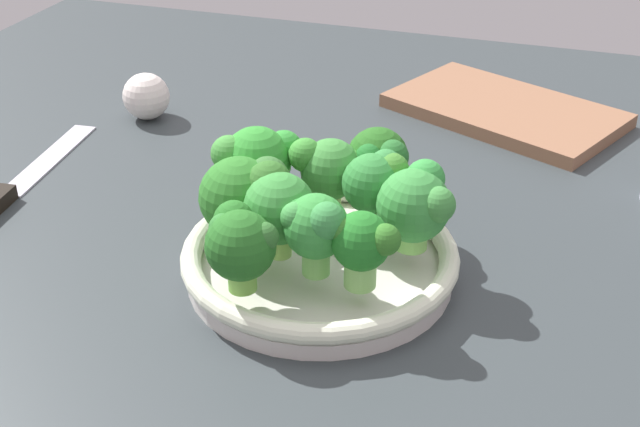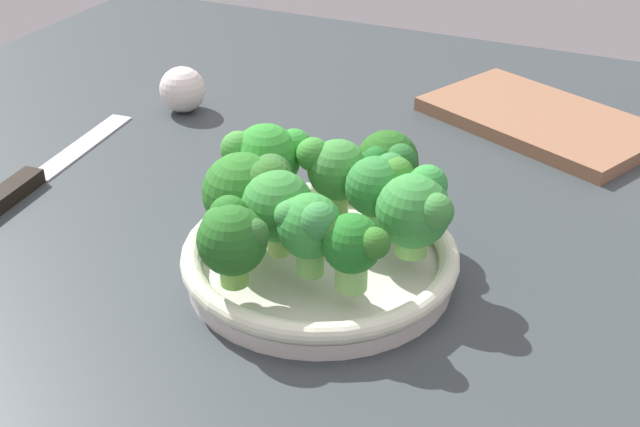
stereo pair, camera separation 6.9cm
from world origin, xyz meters
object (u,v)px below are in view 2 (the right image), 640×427
(knife, at_px, (36,176))
(broccoli_floret_7, at_px, (266,157))
(bowl, at_px, (320,260))
(broccoli_floret_8, at_px, (388,163))
(garlic_bulb, at_px, (182,89))
(broccoli_floret_4, at_px, (309,227))
(broccoli_floret_1, at_px, (353,246))
(broccoli_floret_6, at_px, (337,169))
(broccoli_floret_9, at_px, (417,209))
(broccoli_floret_5, at_px, (251,189))
(broccoli_floret_3, at_px, (381,184))
(broccoli_floret_0, at_px, (277,204))
(broccoli_floret_2, at_px, (232,237))
(cutting_board, at_px, (541,120))

(knife, bearing_deg, broccoli_floret_7, -177.89)
(bowl, relative_size, broccoli_floret_8, 3.29)
(garlic_bulb, bearing_deg, broccoli_floret_7, 137.37)
(broccoli_floret_7, distance_m, garlic_bulb, 0.31)
(broccoli_floret_4, distance_m, garlic_bulb, 0.43)
(broccoli_floret_1, relative_size, knife, 0.24)
(broccoli_floret_6, xyz_separation_m, broccoli_floret_9, (-0.08, 0.03, -0.00))
(broccoli_floret_5, relative_size, broccoli_floret_8, 1.13)
(broccoli_floret_5, bearing_deg, bowl, -172.87)
(broccoli_floret_6, xyz_separation_m, garlic_bulb, (0.29, -0.20, -0.05))
(broccoli_floret_7, relative_size, garlic_bulb, 1.39)
(broccoli_floret_1, distance_m, broccoli_floret_3, 0.09)
(broccoli_floret_0, height_order, broccoli_floret_9, broccoli_floret_0)
(broccoli_floret_9, bearing_deg, broccoli_floret_4, 44.72)
(broccoli_floret_6, relative_size, broccoli_floret_7, 0.92)
(broccoli_floret_3, height_order, broccoli_floret_8, broccoli_floret_8)
(broccoli_floret_2, xyz_separation_m, broccoli_floret_9, (-0.11, -0.10, 0.00))
(garlic_bulb, bearing_deg, broccoli_floret_8, 152.65)
(broccoli_floret_2, bearing_deg, broccoli_floret_7, -74.14)
(broccoli_floret_3, height_order, knife, broccoli_floret_3)
(broccoli_floret_0, distance_m, broccoli_floret_5, 0.04)
(broccoli_floret_0, xyz_separation_m, broccoli_floret_6, (-0.02, -0.08, -0.00))
(broccoli_floret_7, xyz_separation_m, broccoli_floret_8, (-0.10, -0.04, -0.00))
(broccoli_floret_1, bearing_deg, broccoli_floret_4, -6.53)
(broccoli_floret_9, bearing_deg, cutting_board, -94.64)
(broccoli_floret_1, height_order, knife, broccoli_floret_1)
(broccoli_floret_3, xyz_separation_m, broccoli_floret_4, (0.03, 0.08, -0.00))
(broccoli_floret_1, bearing_deg, broccoli_floret_5, -19.95)
(broccoli_floret_8, relative_size, cutting_board, 0.27)
(cutting_board, bearing_deg, garlic_bulb, 18.64)
(broccoli_floret_2, xyz_separation_m, knife, (0.30, -0.11, -0.07))
(cutting_board, distance_m, garlic_bulb, 0.43)
(broccoli_floret_0, height_order, broccoli_floret_3, broccoli_floret_0)
(garlic_bulb, bearing_deg, broccoli_floret_2, 128.39)
(broccoli_floret_8, distance_m, cutting_board, 0.32)
(bowl, relative_size, broccoli_floret_3, 3.36)
(broccoli_floret_5, xyz_separation_m, cutting_board, (-0.16, -0.40, -0.07))
(broccoli_floret_9, bearing_deg, broccoli_floret_5, 12.16)
(broccoli_floret_4, height_order, broccoli_floret_8, broccoli_floret_8)
(broccoli_floret_4, bearing_deg, bowl, -75.94)
(bowl, bearing_deg, broccoli_floret_2, 63.07)
(broccoli_floret_2, distance_m, cutting_board, 0.49)
(broccoli_floret_3, relative_size, broccoli_floret_5, 0.87)
(broccoli_floret_0, distance_m, broccoli_floret_4, 0.04)
(broccoli_floret_1, xyz_separation_m, broccoli_floret_2, (0.09, 0.03, 0.00))
(broccoli_floret_7, distance_m, broccoli_floret_8, 0.11)
(broccoli_floret_4, height_order, broccoli_floret_7, broccoli_floret_7)
(broccoli_floret_3, xyz_separation_m, cutting_board, (-0.07, -0.35, -0.07))
(broccoli_floret_5, height_order, broccoli_floret_6, broccoli_floret_5)
(broccoli_floret_4, height_order, garlic_bulb, broccoli_floret_4)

